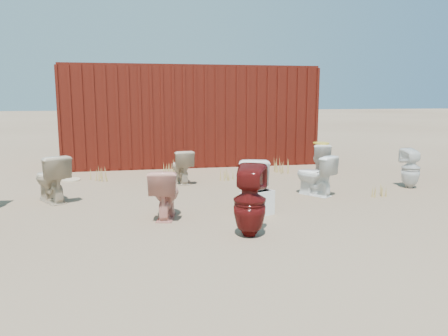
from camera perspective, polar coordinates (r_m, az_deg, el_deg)
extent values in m
plane|color=brown|center=(6.45, 1.05, -5.67)|extent=(100.00, 100.00, 0.00)
cube|color=#46100B|center=(11.38, -4.58, 6.91)|extent=(6.00, 2.40, 2.40)
imported|color=tan|center=(6.09, -7.69, -3.32)|extent=(0.51, 0.74, 0.69)
imported|color=white|center=(6.51, 3.90, -2.01)|extent=(0.61, 0.85, 0.78)
imported|color=#58100F|center=(5.23, 3.38, -4.32)|extent=(0.52, 0.53, 0.87)
imported|color=white|center=(7.58, 11.77, -0.92)|extent=(0.70, 0.78, 0.69)
imported|color=#C4AF8F|center=(7.47, -21.68, -1.28)|extent=(0.75, 0.86, 0.76)
imported|color=#C7B092|center=(8.49, -5.60, 0.18)|extent=(0.47, 0.69, 0.66)
imported|color=silver|center=(9.77, 12.50, 1.20)|extent=(0.53, 0.72, 0.66)
imported|color=silver|center=(8.74, 23.20, -0.03)|extent=(0.33, 0.34, 0.73)
ellipsoid|color=gold|center=(9.72, 12.57, 3.19)|extent=(0.33, 0.42, 0.02)
cube|color=white|center=(6.19, 4.34, -4.66)|extent=(0.54, 0.39, 0.35)
ellipsoid|color=#C0B78B|center=(8.85, -8.32, -1.58)|extent=(0.54, 0.60, 0.02)
ellipsoid|color=beige|center=(9.34, -19.33, -1.44)|extent=(0.44, 0.52, 0.02)
cone|color=#9E833F|center=(9.14, -16.14, -0.56)|extent=(0.36, 0.36, 0.32)
cone|color=#9E833F|center=(8.88, 0.20, -0.72)|extent=(0.32, 0.32, 0.25)
cone|color=#9E833F|center=(9.73, 7.52, 0.31)|extent=(0.36, 0.36, 0.32)
cone|color=#9E833F|center=(9.73, -7.42, 0.19)|extent=(0.30, 0.30, 0.28)
cone|color=#9E833F|center=(9.96, 6.25, 0.48)|extent=(0.34, 0.34, 0.30)
cone|color=#9E833F|center=(7.86, 19.40, -2.68)|extent=(0.28, 0.28, 0.22)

